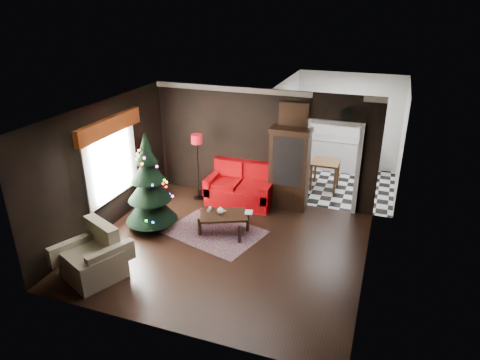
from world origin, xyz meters
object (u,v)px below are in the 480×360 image
(floor_lamp, at_px, (198,168))
(wall_clock, at_px, (348,114))
(teapot, at_px, (220,211))
(christmas_tree, at_px, (149,184))
(kitchen_table, at_px, (325,175))
(coffee_table, at_px, (224,224))
(armchair, at_px, (92,255))
(loveseat, at_px, (240,185))
(curio_cabinet, at_px, (289,170))

(floor_lamp, bearing_deg, wall_clock, 7.67)
(teapot, relative_size, wall_clock, 0.53)
(christmas_tree, height_order, wall_clock, wall_clock)
(christmas_tree, xyz_separation_m, wall_clock, (3.79, 2.20, 1.33))
(floor_lamp, relative_size, kitchen_table, 2.29)
(christmas_tree, bearing_deg, wall_clock, 30.18)
(coffee_table, height_order, wall_clock, wall_clock)
(armchair, distance_m, coffee_table, 2.80)
(loveseat, distance_m, curio_cabinet, 1.25)
(teapot, height_order, kitchen_table, kitchen_table)
(curio_cabinet, distance_m, wall_clock, 1.88)
(floor_lamp, xyz_separation_m, wall_clock, (3.45, 0.46, 1.55))
(curio_cabinet, bearing_deg, loveseat, -169.17)
(christmas_tree, distance_m, armchair, 2.05)
(curio_cabinet, height_order, floor_lamp, curio_cabinet)
(christmas_tree, height_order, teapot, christmas_tree)
(loveseat, xyz_separation_m, armchair, (-1.49, -3.77, -0.04))
(kitchen_table, bearing_deg, floor_lamp, -149.43)
(teapot, bearing_deg, armchair, -125.23)
(curio_cabinet, relative_size, teapot, 11.15)
(christmas_tree, bearing_deg, kitchen_table, 46.84)
(teapot, distance_m, kitchen_table, 3.61)
(loveseat, height_order, teapot, loveseat)
(floor_lamp, xyz_separation_m, teapot, (1.19, -1.46, -0.29))
(christmas_tree, distance_m, teapot, 1.63)
(coffee_table, xyz_separation_m, kitchen_table, (1.64, 3.16, 0.14))
(loveseat, distance_m, teapot, 1.53)
(floor_lamp, height_order, wall_clock, wall_clock)
(armchair, height_order, kitchen_table, armchair)
(wall_clock, bearing_deg, loveseat, -170.34)
(floor_lamp, distance_m, christmas_tree, 1.78)
(loveseat, relative_size, coffee_table, 1.70)
(floor_lamp, distance_m, wall_clock, 3.81)
(curio_cabinet, bearing_deg, teapot, -121.30)
(christmas_tree, relative_size, teapot, 12.57)
(curio_cabinet, relative_size, coffee_table, 1.90)
(teapot, bearing_deg, coffee_table, 9.38)
(loveseat, height_order, kitchen_table, loveseat)
(kitchen_table, bearing_deg, armchair, -121.30)
(floor_lamp, bearing_deg, kitchen_table, 30.57)
(curio_cabinet, distance_m, coffee_table, 2.12)
(curio_cabinet, bearing_deg, kitchen_table, 65.56)
(wall_clock, bearing_deg, floor_lamp, -172.33)
(floor_lamp, height_order, christmas_tree, christmas_tree)
(floor_lamp, relative_size, armchair, 1.75)
(teapot, bearing_deg, christmas_tree, -169.70)
(floor_lamp, xyz_separation_m, armchair, (-0.39, -3.70, -0.37))
(christmas_tree, distance_m, wall_clock, 4.58)
(armchair, height_order, teapot, armchair)
(christmas_tree, bearing_deg, teapot, 10.30)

